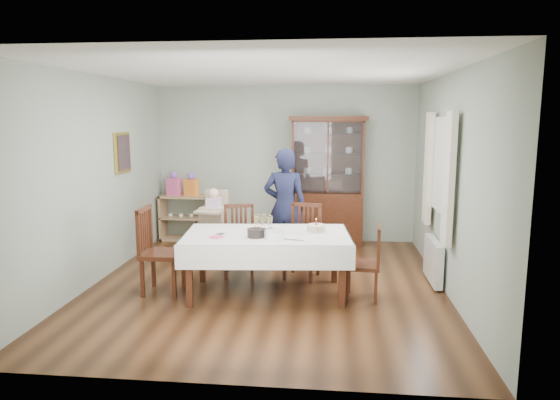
# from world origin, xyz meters

# --- Properties ---
(floor) EXTENTS (5.00, 5.00, 0.00)m
(floor) POSITION_xyz_m (0.00, 0.00, 0.00)
(floor) COLOR #593319
(floor) RESTS_ON ground
(room_shell) EXTENTS (5.00, 5.00, 5.00)m
(room_shell) POSITION_xyz_m (0.00, 0.53, 1.70)
(room_shell) COLOR #9EAA99
(room_shell) RESTS_ON floor
(dining_table) EXTENTS (2.10, 1.33, 0.76)m
(dining_table) POSITION_xyz_m (0.04, -0.34, 0.38)
(dining_table) COLOR #4B2112
(dining_table) RESTS_ON floor
(china_cabinet) EXTENTS (1.30, 0.48, 2.18)m
(china_cabinet) POSITION_xyz_m (0.75, 2.26, 1.12)
(china_cabinet) COLOR #4B2112
(china_cabinet) RESTS_ON floor
(sideboard) EXTENTS (0.90, 0.38, 0.80)m
(sideboard) POSITION_xyz_m (-1.75, 2.28, 0.40)
(sideboard) COLOR tan
(sideboard) RESTS_ON floor
(picture_frame) EXTENTS (0.04, 0.48, 0.58)m
(picture_frame) POSITION_xyz_m (-2.22, 0.80, 1.65)
(picture_frame) COLOR gold
(picture_frame) RESTS_ON room_shell
(window) EXTENTS (0.04, 1.02, 1.22)m
(window) POSITION_xyz_m (2.22, 0.30, 1.55)
(window) COLOR white
(window) RESTS_ON room_shell
(curtain_left) EXTENTS (0.07, 0.30, 1.55)m
(curtain_left) POSITION_xyz_m (2.16, -0.32, 1.45)
(curtain_left) COLOR silver
(curtain_left) RESTS_ON room_shell
(curtain_right) EXTENTS (0.07, 0.30, 1.55)m
(curtain_right) POSITION_xyz_m (2.16, 0.92, 1.45)
(curtain_right) COLOR silver
(curtain_right) RESTS_ON room_shell
(radiator) EXTENTS (0.10, 0.80, 0.55)m
(radiator) POSITION_xyz_m (2.16, 0.30, 0.30)
(radiator) COLOR white
(radiator) RESTS_ON floor
(chair_far_left) EXTENTS (0.49, 0.49, 0.96)m
(chair_far_left) POSITION_xyz_m (-0.44, 0.36, 0.29)
(chair_far_left) COLOR #4B2112
(chair_far_left) RESTS_ON floor
(chair_far_right) EXTENTS (0.54, 0.54, 0.99)m
(chair_far_right) POSITION_xyz_m (0.43, 0.35, 0.30)
(chair_far_right) COLOR #4B2112
(chair_far_right) RESTS_ON floor
(chair_end_left) EXTENTS (0.48, 0.48, 1.07)m
(chair_end_left) POSITION_xyz_m (-1.26, -0.43, 0.32)
(chair_end_left) COLOR #4B2112
(chair_end_left) RESTS_ON floor
(chair_end_right) EXTENTS (0.44, 0.44, 0.89)m
(chair_end_right) POSITION_xyz_m (1.22, -0.39, 0.27)
(chair_end_right) COLOR #4B2112
(chair_end_right) RESTS_ON floor
(woman) EXTENTS (0.65, 0.45, 1.72)m
(woman) POSITION_xyz_m (0.15, 0.90, 0.86)
(woman) COLOR black
(woman) RESTS_ON floor
(high_chair) EXTENTS (0.57, 0.57, 1.12)m
(high_chair) POSITION_xyz_m (-0.92, 0.96, 0.44)
(high_chair) COLOR black
(high_chair) RESTS_ON floor
(champagne_tray) EXTENTS (0.32, 0.32, 0.19)m
(champagne_tray) POSITION_xyz_m (-0.02, -0.21, 0.82)
(champagne_tray) COLOR silver
(champagne_tray) RESTS_ON dining_table
(birthday_cake) EXTENTS (0.26, 0.26, 0.18)m
(birthday_cake) POSITION_xyz_m (0.64, -0.22, 0.81)
(birthday_cake) COLOR white
(birthday_cake) RESTS_ON dining_table
(plate_stack_dark) EXTENTS (0.21, 0.21, 0.10)m
(plate_stack_dark) POSITION_xyz_m (-0.06, -0.53, 0.81)
(plate_stack_dark) COLOR black
(plate_stack_dark) RESTS_ON dining_table
(plate_stack_white) EXTENTS (0.25, 0.25, 0.10)m
(plate_stack_white) POSITION_xyz_m (0.17, -0.59, 0.81)
(plate_stack_white) COLOR white
(plate_stack_white) RESTS_ON dining_table
(napkin_stack) EXTENTS (0.17, 0.17, 0.02)m
(napkin_stack) POSITION_xyz_m (-0.52, -0.61, 0.77)
(napkin_stack) COLOR #DD518C
(napkin_stack) RESTS_ON dining_table
(cutlery) EXTENTS (0.13, 0.17, 0.01)m
(cutlery) POSITION_xyz_m (-0.55, -0.46, 0.77)
(cutlery) COLOR silver
(cutlery) RESTS_ON dining_table
(cake_knife) EXTENTS (0.30, 0.11, 0.01)m
(cake_knife) POSITION_xyz_m (0.36, -0.64, 0.77)
(cake_knife) COLOR silver
(cake_knife) RESTS_ON dining_table
(gift_bag_pink) EXTENTS (0.25, 0.19, 0.42)m
(gift_bag_pink) POSITION_xyz_m (-1.94, 2.26, 0.99)
(gift_bag_pink) COLOR #DD518C
(gift_bag_pink) RESTS_ON sideboard
(gift_bag_orange) EXTENTS (0.26, 0.22, 0.41)m
(gift_bag_orange) POSITION_xyz_m (-1.63, 2.26, 0.98)
(gift_bag_orange) COLOR orange
(gift_bag_orange) RESTS_ON sideboard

